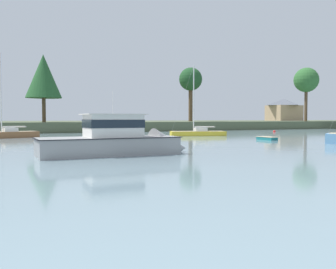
% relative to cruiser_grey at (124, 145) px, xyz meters
% --- Properties ---
extents(far_shore_bank, '(221.02, 48.02, 1.76)m').
position_rel_cruiser_grey_xyz_m(far_shore_bank, '(3.02, 62.25, 0.27)').
color(far_shore_bank, '#4C563D').
rests_on(far_shore_bank, ground).
extents(cruiser_grey, '(10.33, 3.37, 5.37)m').
position_rel_cruiser_grey_xyz_m(cruiser_grey, '(0.00, 0.00, 0.00)').
color(cruiser_grey, gray).
rests_on(cruiser_grey, ground).
extents(dinghy_orange, '(3.43, 3.12, 0.61)m').
position_rel_cruiser_grey_xyz_m(dinghy_orange, '(8.93, 14.24, -0.46)').
color(dinghy_orange, orange).
rests_on(dinghy_orange, ground).
extents(sailboat_yellow, '(7.86, 4.22, 10.17)m').
position_rel_cruiser_grey_xyz_m(sailboat_yellow, '(17.76, 20.55, -0.40)').
color(sailboat_yellow, gold).
rests_on(sailboat_yellow, ground).
extents(sailboat_wood, '(7.73, 4.09, 10.81)m').
position_rel_cruiser_grey_xyz_m(sailboat_wood, '(-6.28, 25.74, -0.38)').
color(sailboat_wood, brown).
rests_on(sailboat_wood, ground).
extents(dinghy_teal, '(1.05, 2.58, 0.51)m').
position_rel_cruiser_grey_xyz_m(dinghy_teal, '(19.71, 8.72, -0.49)').
color(dinghy_teal, '#196B70').
rests_on(dinghy_teal, ground).
extents(mooring_buoy_red, '(0.47, 0.47, 0.52)m').
position_rel_cruiser_grey_xyz_m(mooring_buoy_red, '(37.30, 27.16, -0.53)').
color(mooring_buoy_red, red).
rests_on(mooring_buoy_red, ground).
extents(shore_tree_far_left, '(6.02, 6.02, 11.50)m').
position_rel_cruiser_grey_xyz_m(shore_tree_far_left, '(0.15, 42.31, 8.92)').
color(shore_tree_far_left, brown).
rests_on(shore_tree_far_left, far_shore_bank).
extents(shore_tree_inland_c, '(5.12, 5.12, 11.93)m').
position_rel_cruiser_grey_xyz_m(shore_tree_inland_c, '(32.07, 48.27, 10.27)').
color(shore_tree_inland_c, brown).
rests_on(shore_tree_inland_c, far_shore_bank).
extents(shore_tree_far_right, '(5.73, 5.73, 12.53)m').
position_rel_cruiser_grey_xyz_m(shore_tree_far_right, '(58.69, 40.46, 10.70)').
color(shore_tree_far_right, brown).
rests_on(shore_tree_far_right, far_shore_bank).
extents(cottage_hillside, '(9.26, 7.19, 6.36)m').
position_rel_cruiser_grey_xyz_m(cottage_hillside, '(68.86, 58.46, 4.43)').
color(cottage_hillside, tan).
rests_on(cottage_hillside, far_shore_bank).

